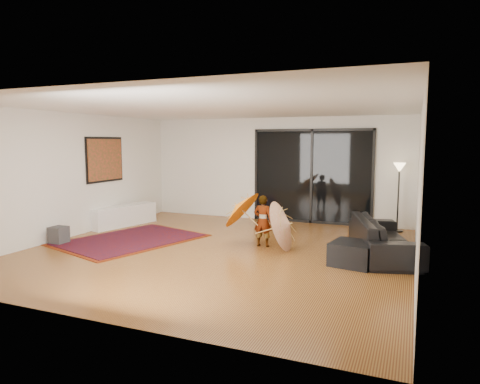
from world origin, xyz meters
The scene contains 17 objects.
floor centered at (0.00, 0.00, 0.00)m, with size 7.00×7.00×0.00m, color olive.
ceiling centered at (0.00, 0.00, 2.70)m, with size 7.00×7.00×0.00m, color white.
wall_back centered at (0.00, 3.50, 1.35)m, with size 7.00×7.00×0.00m, color silver.
wall_front centered at (0.00, -3.50, 1.35)m, with size 7.00×7.00×0.00m, color silver.
wall_left centered at (-3.50, 0.00, 1.35)m, with size 7.00×7.00×0.00m, color silver.
wall_right centered at (3.50, 0.00, 1.35)m, with size 7.00×7.00×0.00m, color silver.
sliding_door centered at (1.00, 3.47, 1.20)m, with size 3.06×0.07×2.40m.
painting centered at (-3.46, 1.00, 1.65)m, with size 0.04×1.28×1.08m.
media_console centered at (-3.25, 1.33, 0.25)m, with size 0.45×1.79×0.50m, color white.
speaker centered at (-3.25, -0.75, 0.18)m, with size 0.31×0.31×0.35m, color #424244.
persian_rug centered at (-2.09, 0.07, 0.01)m, with size 2.79×3.32×0.02m.
sofa centered at (2.95, 0.83, 0.34)m, with size 2.32×0.91×0.68m, color black.
ottoman centered at (2.53, -0.02, 0.20)m, with size 0.68×0.68×0.39m, color black.
floor_lamp centered at (3.10, 3.16, 1.26)m, with size 0.27×0.27×1.60m.
child centered at (0.68, 0.63, 0.51)m, with size 0.38×0.25×1.03m, color #999999.
parasol_orange centered at (0.13, 0.58, 0.73)m, with size 0.73×0.92×0.91m.
parasol_white centered at (1.28, 0.48, 0.50)m, with size 0.53×0.99×1.00m.
Camera 1 is at (3.44, -7.26, 2.07)m, focal length 32.00 mm.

